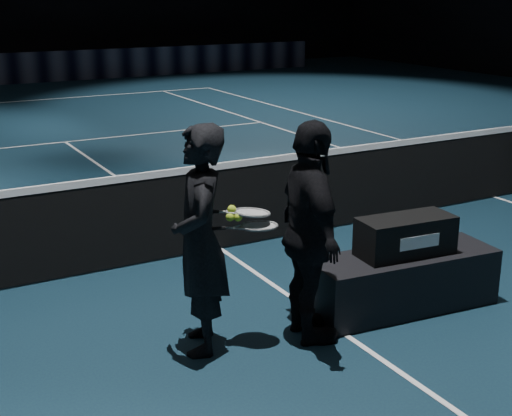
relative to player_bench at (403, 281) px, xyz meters
The scene contains 12 objects.
floor 2.23m from the player_bench, 109.39° to the left, with size 36.00×36.00×0.00m, color #0D2032.
court_lines 2.23m from the player_bench, 109.39° to the left, with size 10.98×23.78×0.01m, color white, non-canonical shape.
net_mesh 2.23m from the player_bench, 109.39° to the left, with size 12.80×0.02×0.86m, color black.
net_tape 2.32m from the player_bench, 109.39° to the left, with size 12.80×0.03×0.07m, color white.
player_bench is the anchor object (origin of this frame).
racket_bag 0.42m from the player_bench, ahead, with size 0.83×0.36×0.33m, color black.
bag_signature 0.45m from the player_bench, 90.00° to the right, with size 0.39×0.00×0.11m, color white.
player_a 1.94m from the player_bench, behind, with size 0.64×0.42×1.76m, color black.
player_b 1.20m from the player_bench, behind, with size 1.03×0.43×1.76m, color black.
racket_lower 1.58m from the player_bench, behind, with size 0.68×0.22×0.03m, color black, non-canonical shape.
racket_upper 1.65m from the player_bench, behind, with size 0.68×0.22×0.03m, color black, non-canonical shape.
tennis_balls 1.79m from the player_bench, behind, with size 0.12×0.10×0.12m, color #98C72A, non-canonical shape.
Camera 1 is at (-3.15, -6.48, 2.67)m, focal length 50.00 mm.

